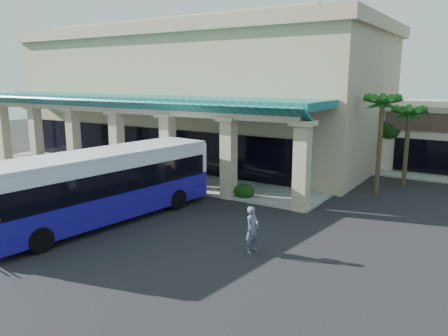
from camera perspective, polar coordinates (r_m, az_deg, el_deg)
The scene contains 9 objects.
ground at distance 22.49m, azimuth -9.80°, elevation -6.32°, with size 110.00×110.00×0.00m, color black.
main_building at distance 38.93m, azimuth -2.85°, elevation 9.87°, with size 30.80×14.80×11.35m, color tan, non-canonical shape.
arcade at distance 32.12m, azimuth -12.39°, elevation 4.18°, with size 30.00×6.20×5.70m, color #0F5C5B, non-canonical shape.
palm_0 at distance 27.61m, azimuth 19.70°, elevation 3.53°, with size 2.40×2.40×6.60m, color #174F15, non-canonical shape.
palm_1 at distance 30.38m, azimuth 22.78°, elevation 3.22°, with size 2.40×2.40×5.80m, color #174F15, non-canonical shape.
palm_2 at distance 43.37m, azimuth -26.46°, elevation 5.44°, with size 2.40×2.40×6.20m, color #174F15, non-canonical shape.
broadleaf_tree at distance 35.69m, azimuth 21.00°, elevation 3.68°, with size 2.60×2.60×4.81m, color black, non-canonical shape.
transit_bus at distance 21.86m, azimuth -15.36°, elevation -2.37°, with size 2.89×12.40×3.46m, color #1D1591, non-canonical shape.
pedestrian at distance 17.62m, azimuth 3.72°, elevation -8.03°, with size 0.69×0.45×1.89m, color slate.
Camera 1 is at (14.58, -15.69, 6.87)m, focal length 35.00 mm.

